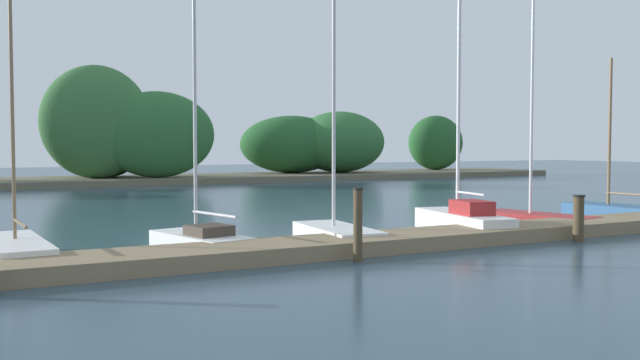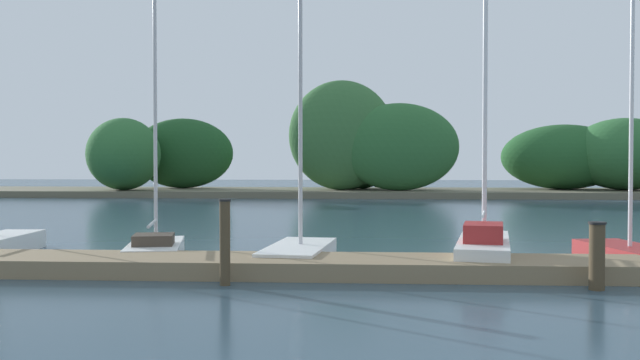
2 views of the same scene
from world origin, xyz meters
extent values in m
cube|color=#847051|center=(0.00, 9.66, 0.17)|extent=(22.49, 1.80, 0.35)
cube|color=#66604C|center=(0.00, 41.71, 0.20)|extent=(66.33, 8.00, 0.40)
ellipsoid|color=#1E4C23|center=(-0.82, 43.02, 3.32)|extent=(4.42, 5.66, 5.84)
ellipsoid|color=#2D6633|center=(-16.03, 39.80, 2.71)|extent=(4.56, 5.48, 4.62)
ellipsoid|color=#386B38|center=(-2.14, 40.87, 3.92)|extent=(6.78, 3.55, 7.03)
ellipsoid|color=#2D6633|center=(16.01, 42.00, 2.71)|extent=(7.11, 5.80, 4.62)
ellipsoid|color=#2D6633|center=(1.50, 40.13, 3.15)|extent=(7.49, 3.00, 5.50)
ellipsoid|color=#1E4C23|center=(-13.10, 43.15, 2.79)|extent=(6.98, 3.23, 4.77)
ellipsoid|color=#235628|center=(-1.56, 42.10, 3.58)|extent=(5.22, 4.52, 6.36)
ellipsoid|color=#235628|center=(12.42, 42.87, 2.53)|extent=(8.16, 5.18, 4.26)
cube|color=white|center=(-9.54, 13.56, 0.21)|extent=(0.62, 0.94, 0.39)
cube|color=white|center=(-5.46, 11.74, 0.18)|extent=(1.76, 3.16, 0.37)
cube|color=white|center=(-5.73, 13.05, 0.17)|extent=(0.79, 0.86, 0.31)
cube|color=#3D3328|center=(-5.39, 11.37, 0.49)|extent=(1.05, 1.05, 0.24)
cylinder|color=#B7B7BC|center=(-5.51, 11.96, 3.57)|extent=(0.09, 0.09, 6.40)
cylinder|color=#B7B7BC|center=(-5.34, 11.15, 0.88)|extent=(0.44, 1.82, 0.07)
cube|color=white|center=(-2.07, 11.12, 0.21)|extent=(1.55, 3.36, 0.41)
cube|color=white|center=(-1.91, 12.58, 0.19)|extent=(0.75, 0.88, 0.35)
cylinder|color=#B7B7BC|center=(-2.04, 11.36, 4.23)|extent=(0.09, 0.09, 7.64)
cube|color=white|center=(1.96, 11.09, 0.29)|extent=(1.75, 4.03, 0.58)
cube|color=white|center=(2.28, 12.81, 0.26)|extent=(0.75, 1.07, 0.50)
cube|color=maroon|center=(1.87, 10.61, 0.77)|extent=(0.99, 1.30, 0.38)
cylinder|color=silver|center=(2.01, 11.37, 4.14)|extent=(0.10, 0.10, 7.12)
cylinder|color=silver|center=(1.89, 10.72, 1.15)|extent=(0.33, 1.47, 0.06)
cube|color=maroon|center=(5.36, 11.59, 0.18)|extent=(1.83, 3.81, 0.36)
cube|color=maroon|center=(5.06, 13.21, 0.16)|extent=(0.81, 1.02, 0.31)
cylinder|color=silver|center=(5.31, 11.86, 4.12)|extent=(0.09, 0.09, 7.52)
cylinder|color=#4C3D28|center=(-3.15, 8.40, 0.77)|extent=(0.19, 0.19, 1.54)
cylinder|color=black|center=(-3.15, 8.40, 1.56)|extent=(0.22, 0.22, 0.04)
cylinder|color=#4C3D28|center=(3.47, 8.37, 0.58)|extent=(0.27, 0.27, 1.16)
cylinder|color=black|center=(3.47, 8.37, 1.18)|extent=(0.31, 0.31, 0.04)
camera|label=1|loc=(-10.95, -4.21, 2.47)|focal=39.58mm
camera|label=2|loc=(-0.59, -4.21, 2.27)|focal=39.46mm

